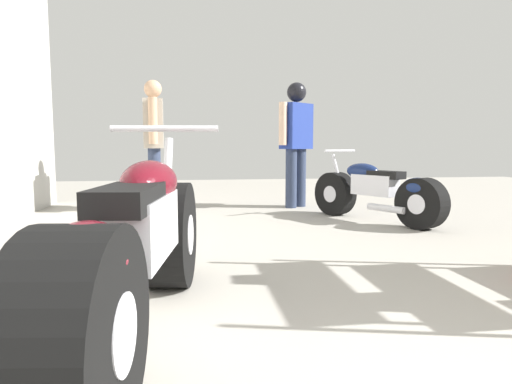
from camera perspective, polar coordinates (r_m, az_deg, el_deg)
name	(u,v)px	position (r m, az deg, el deg)	size (l,w,h in m)	color
ground_plane	(278,255)	(3.60, 2.79, -8.06)	(16.11, 16.11, 0.00)	#A8A399
motorcycle_maroon_cruiser	(137,252)	(2.06, -14.90, -7.40)	(0.66, 2.13, 0.99)	black
motorcycle_black_naked	(377,192)	(5.28, 15.18, -0.04)	(1.01, 1.64, 0.82)	black
mechanic_in_blue	(154,137)	(6.14, -12.91, 6.81)	(0.27, 0.70, 1.73)	#2D3851
mechanic_with_helmet	(296,133)	(6.34, 5.16, 7.50)	(0.61, 0.50, 1.75)	#2D3851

